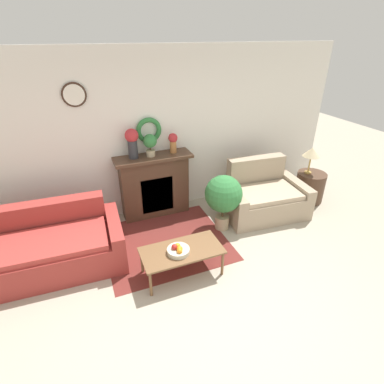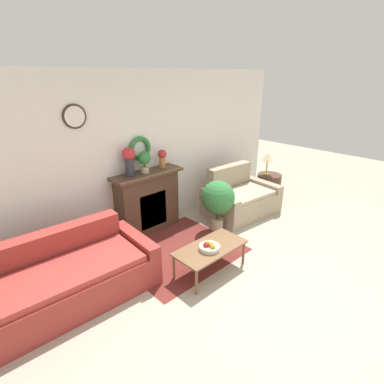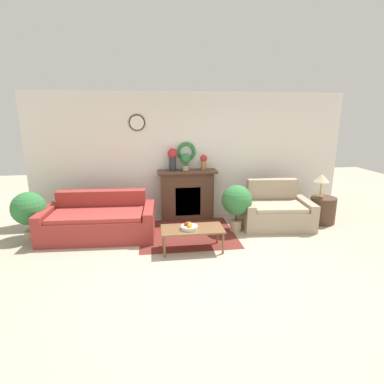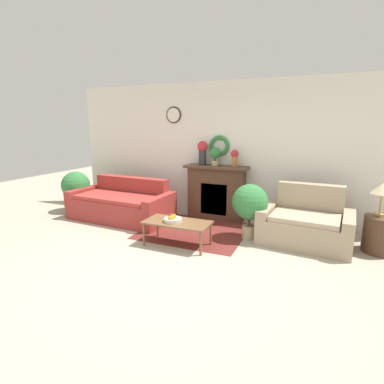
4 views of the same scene
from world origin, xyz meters
The scene contains 14 objects.
ground_plane centered at (0.00, 0.00, 0.00)m, with size 16.00×16.00×0.00m, color #ADA38E.
floor_rug centered at (-0.20, 1.53, 0.00)m, with size 1.80×1.62×0.01m.
wall_back centered at (0.00, 2.61, 1.35)m, with size 6.80×0.14×2.70m.
fireplace centered at (-0.10, 2.41, 0.55)m, with size 1.26×0.41×1.08m.
couch_left centered at (-1.85, 1.64, 0.29)m, with size 2.08×1.09×0.80m.
loveseat_right centered at (1.64, 1.74, 0.31)m, with size 1.46×1.07×0.91m.
coffee_table centered at (-0.20, 0.81, 0.35)m, with size 1.04×0.52×0.39m.
fruit_bowl centered at (-0.26, 0.77, 0.43)m, with size 0.28×0.28×0.12m.
side_table_by_loveseat centered at (2.71, 1.76, 0.28)m, with size 0.52×0.52×0.55m.
table_lamp centered at (2.64, 1.82, 0.95)m, with size 0.31×0.31×0.49m.
vase_on_mantel_left centered at (-0.41, 2.41, 1.36)m, with size 0.21×0.21×0.47m.
vase_on_mantel_right centered at (0.25, 2.41, 1.27)m, with size 0.15×0.15×0.32m.
potted_plant_on_mantel centered at (-0.13, 2.39, 1.30)m, with size 0.22×0.22×0.36m.
potted_plant_floor_by_loveseat centered at (0.77, 1.55, 0.60)m, with size 0.59×0.59×0.92m.
Camera 1 is at (-1.21, -2.03, 2.85)m, focal length 28.00 mm.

